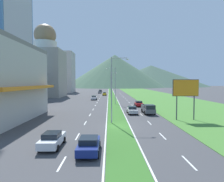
{
  "coord_description": "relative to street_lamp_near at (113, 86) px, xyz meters",
  "views": [
    {
      "loc": [
        -1.35,
        -27.34,
        6.49
      ],
      "look_at": [
        -0.08,
        50.11,
        2.84
      ],
      "focal_mm": 30.26,
      "sensor_mm": 36.0,
      "label": 1
    }
  ],
  "objects": [
    {
      "name": "lane_dash_right_15",
      "position": [
        5.76,
        89.98,
        -5.89
      ],
      "size": [
        0.16,
        2.8,
        0.01
      ],
      "primitive_type": "cube",
      "color": "silver",
      "rests_on": "ground_plane"
    },
    {
      "name": "lane_dash_right_1",
      "position": [
        5.76,
        -14.58,
        -5.89
      ],
      "size": [
        0.16,
        2.8,
        0.01
      ],
      "primitive_type": "cube",
      "color": "silver",
      "rests_on": "ground_plane"
    },
    {
      "name": "lane_dash_left_8",
      "position": [
        -4.44,
        37.7,
        -5.89
      ],
      "size": [
        0.16,
        2.8,
        0.01
      ],
      "primitive_type": "cube",
      "color": "silver",
      "rests_on": "ground_plane"
    },
    {
      "name": "lane_dash_right_9",
      "position": [
        5.76,
        45.17,
        -5.89
      ],
      "size": [
        0.16,
        2.8,
        0.01
      ],
      "primitive_type": "cube",
      "color": "silver",
      "rests_on": "ground_plane"
    },
    {
      "name": "lane_dash_left_15",
      "position": [
        -4.44,
        89.98,
        -5.89
      ],
      "size": [
        0.16,
        2.8,
        0.01
      ],
      "primitive_type": "cube",
      "color": "silver",
      "rests_on": "ground_plane"
    },
    {
      "name": "lane_dash_right_10",
      "position": [
        5.76,
        52.63,
        -5.89
      ],
      "size": [
        0.16,
        2.8,
        0.01
      ],
      "primitive_type": "cube",
      "color": "silver",
      "rests_on": "ground_plane"
    },
    {
      "name": "street_lamp_near",
      "position": [
        0.0,
        0.0,
        0.0
      ],
      "size": [
        2.81,
        0.32,
        10.39
      ],
      "color": "#99999E",
      "rests_on": "ground_plane"
    },
    {
      "name": "lane_dash_right_2",
      "position": [
        5.76,
        -7.12,
        -5.89
      ],
      "size": [
        0.16,
        2.8,
        0.01
      ],
      "primitive_type": "cube",
      "color": "silver",
      "rests_on": "ground_plane"
    },
    {
      "name": "car_5",
      "position": [
        7.32,
        20.62,
        -5.16
      ],
      "size": [
        2.03,
        4.13,
        1.42
      ],
      "rotation": [
        0.0,
        0.0,
        -1.57
      ],
      "color": "maroon",
      "rests_on": "ground_plane"
    },
    {
      "name": "car_2",
      "position": [
        -6.35,
        -10.73,
        -5.12
      ],
      "size": [
        1.91,
        4.23,
        1.52
      ],
      "rotation": [
        0.0,
        0.0,
        1.57
      ],
      "color": "silver",
      "rests_on": "ground_plane"
    },
    {
      "name": "lane_dash_right_14",
      "position": [
        5.76,
        82.51,
        -5.89
      ],
      "size": [
        0.16,
        2.8,
        0.01
      ],
      "primitive_type": "cube",
      "color": "silver",
      "rests_on": "ground_plane"
    },
    {
      "name": "lane_dash_right_4",
      "position": [
        5.76,
        7.82,
        -5.89
      ],
      "size": [
        0.16,
        2.8,
        0.01
      ],
      "primitive_type": "cube",
      "color": "silver",
      "rests_on": "ground_plane"
    },
    {
      "name": "lane_dash_left_3",
      "position": [
        -4.44,
        0.35,
        -5.89
      ],
      "size": [
        0.16,
        2.8,
        0.01
      ],
      "primitive_type": "cube",
      "color": "silver",
      "rests_on": "ground_plane"
    },
    {
      "name": "car_0",
      "position": [
        -6.27,
        93.6,
        -5.11
      ],
      "size": [
        1.97,
        4.19,
        1.52
      ],
      "rotation": [
        0.0,
        0.0,
        1.57
      ],
      "color": "black",
      "rests_on": "ground_plane"
    },
    {
      "name": "lane_dash_right_5",
      "position": [
        5.76,
        15.29,
        -5.89
      ],
      "size": [
        0.16,
        2.8,
        0.01
      ],
      "primitive_type": "cube",
      "color": "silver",
      "rests_on": "ground_plane"
    },
    {
      "name": "lane_dash_right_12",
      "position": [
        5.76,
        67.57,
        -5.89
      ],
      "size": [
        0.16,
        2.8,
        0.01
      ],
      "primitive_type": "cube",
      "color": "silver",
      "rests_on": "ground_plane"
    },
    {
      "name": "street_lamp_mid",
      "position": [
        0.92,
        25.96,
        0.18
      ],
      "size": [
        2.72,
        0.37,
        10.76
      ],
      "color": "#99999E",
      "rests_on": "ground_plane"
    },
    {
      "name": "lane_dash_right_11",
      "position": [
        5.76,
        60.1,
        -5.89
      ],
      "size": [
        0.16,
        2.8,
        0.01
      ],
      "primitive_type": "cube",
      "color": "silver",
      "rests_on": "ground_plane"
    },
    {
      "name": "lane_dash_left_12",
      "position": [
        -4.44,
        67.57,
        -5.89
      ],
      "size": [
        0.16,
        2.8,
        0.01
      ],
      "primitive_type": "cube",
      "color": "silver",
      "rests_on": "ground_plane"
    },
    {
      "name": "lane_dash_right_13",
      "position": [
        5.76,
        75.04,
        -5.89
      ],
      "size": [
        0.16,
        2.8,
        0.01
      ],
      "primitive_type": "cube",
      "color": "silver",
      "rests_on": "ground_plane"
    },
    {
      "name": "car_4",
      "position": [
        -6.19,
        39.83,
        -5.1
      ],
      "size": [
        1.96,
        4.71,
        1.55
      ],
      "rotation": [
        0.0,
        0.0,
        1.57
      ],
      "color": "silver",
      "rests_on": "ground_plane"
    },
    {
      "name": "lane_dash_right_8",
      "position": [
        5.76,
        37.7,
        -5.89
      ],
      "size": [
        0.16,
        2.8,
        0.01
      ],
      "primitive_type": "cube",
      "color": "silver",
      "rests_on": "ground_plane"
    },
    {
      "name": "lane_dash_right_3",
      "position": [
        5.76,
        0.35,
        -5.89
      ],
      "size": [
        0.16,
        2.8,
        0.01
      ],
      "primitive_type": "cube",
      "color": "silver",
      "rests_on": "ground_plane"
    },
    {
      "name": "lane_dash_left_14",
      "position": [
        -4.44,
        82.51,
        -5.89
      ],
      "size": [
        0.16,
        2.8,
        0.01
      ],
      "primitive_type": "cube",
      "color": "silver",
      "rests_on": "ground_plane"
    },
    {
      "name": "lane_dash_right_6",
      "position": [
        5.76,
        22.76,
        -5.89
      ],
      "size": [
        0.16,
        2.8,
        0.01
      ],
      "primitive_type": "cube",
      "color": "silver",
      "rests_on": "ground_plane"
    },
    {
      "name": "edge_line_median_left",
      "position": [
        -1.09,
        57.95,
        -5.89
      ],
      "size": [
        0.16,
        240.0,
        0.01
      ],
      "primitive_type": "cube",
      "color": "silver",
      "rests_on": "ground_plane"
    },
    {
      "name": "car_6",
      "position": [
        -2.86,
        62.51,
        -5.11
      ],
      "size": [
        1.86,
        4.4,
        1.54
      ],
      "rotation": [
        0.0,
        0.0,
        1.57
      ],
      "color": "yellow",
      "rests_on": "ground_plane"
    },
    {
      "name": "hill_far_right",
      "position": [
        66.61,
        272.14,
        10.74
      ],
      "size": [
        173.31,
        173.31,
        33.26
      ],
      "primitive_type": "cone",
      "color": "#3D5647",
      "rests_on": "ground_plane"
    },
    {
      "name": "lane_dash_left_5",
      "position": [
        -4.44,
        15.29,
        -5.89
      ],
      "size": [
        0.16,
        2.8,
        0.01
      ],
      "primitive_type": "cube",
      "color": "silver",
      "rests_on": "ground_plane"
    },
    {
      "name": "lane_dash_left_9",
      "position": [
        -4.44,
        45.17,
        -5.89
      ],
      "size": [
        0.16,
        2.8,
        0.01
      ],
      "primitive_type": "cube",
      "color": "silver",
      "rests_on": "ground_plane"
    },
    {
      "name": "midrise_colored",
      "position": [
        -30.05,
        91.15,
        6.77
      ],
      "size": [
        13.71,
        13.71,
        25.34
      ],
      "primitive_type": "cube",
      "color": "#B7B2A8",
      "rests_on": "ground_plane"
    },
    {
      "name": "car_7",
      "position": [
        -6.0,
        79.91,
        -5.13
      ],
      "size": [
        1.9,
        4.79,
        1.5
      ],
      "rotation": [
        0.0,
        0.0,
        1.57
      ],
      "color": "slate",
      "rests_on": "ground_plane"
    },
    {
      "name": "lane_dash_left_4",
      "position": [
        -4.44,
        7.82,
        -5.89
      ],
      "size": [
        0.16,
        2.8,
        0.01
      ],
      "primitive_type": "cube",
      "color": "silver",
      "rests_on": "ground_plane"
    },
    {
      "name": "lane_dash_left_10",
      "position": [
        -4.44,
        52.63,
        -5.89
      ],
      "size": [
        0.16,
        2.8,
        0.01
      ],
      "primitive_type": "cube",
      "color": "silver",
      "rests_on": "ground_plane"
    },
    {
      "name": "lane_dash_left_1",
      "position": [
        -4.44,
        -14.58,
        -5.89
      ],
      "size": [
        0.16,
        2.8,
        0.01
      ],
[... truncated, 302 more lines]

